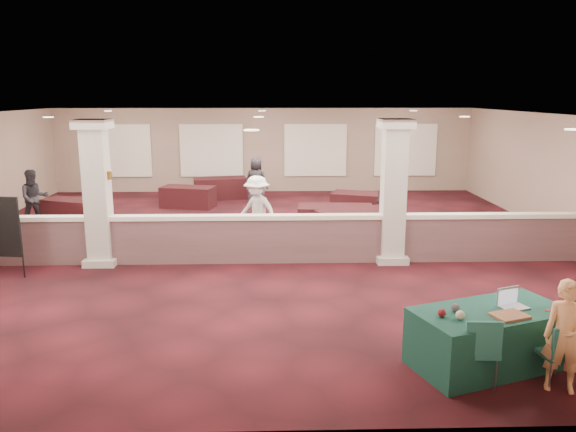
{
  "coord_description": "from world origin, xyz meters",
  "views": [
    {
      "loc": [
        0.31,
        -13.68,
        3.73
      ],
      "look_at": [
        0.65,
        -2.0,
        1.18
      ],
      "focal_mm": 35.0,
      "sensor_mm": 36.0,
      "label": 1
    }
  ],
  "objects_px": {
    "near_table": "(489,338)",
    "far_table_front_left": "(70,210)",
    "attendee_d": "(256,181)",
    "woman": "(565,336)",
    "far_table_back_right": "(362,205)",
    "far_table_back_left": "(188,197)",
    "attendee_b": "(257,211)",
    "far_table_front_right": "(357,226)",
    "attendee_a": "(34,198)",
    "attendee_c": "(386,200)",
    "conf_chair_side": "(480,346)",
    "far_table_front_center": "(335,221)",
    "far_table_back_center": "(220,188)",
    "conf_chair_main": "(560,349)"
  },
  "relations": [
    {
      "from": "near_table",
      "to": "far_table_front_left",
      "type": "height_order",
      "value": "near_table"
    },
    {
      "from": "far_table_front_left",
      "to": "attendee_d",
      "type": "distance_m",
      "value": 6.06
    },
    {
      "from": "attendee_d",
      "to": "woman",
      "type": "bearing_deg",
      "value": 124.55
    },
    {
      "from": "far_table_front_left",
      "to": "far_table_back_right",
      "type": "bearing_deg",
      "value": 1.82
    },
    {
      "from": "near_table",
      "to": "far_table_back_left",
      "type": "height_order",
      "value": "near_table"
    },
    {
      "from": "far_table_back_right",
      "to": "attendee_b",
      "type": "bearing_deg",
      "value": -134.61
    },
    {
      "from": "far_table_front_right",
      "to": "attendee_a",
      "type": "distance_m",
      "value": 9.23
    },
    {
      "from": "far_table_back_right",
      "to": "attendee_a",
      "type": "relative_size",
      "value": 1.14
    },
    {
      "from": "far_table_front_right",
      "to": "attendee_b",
      "type": "distance_m",
      "value": 2.62
    },
    {
      "from": "attendee_c",
      "to": "attendee_d",
      "type": "xyz_separation_m",
      "value": [
        -3.69,
        3.93,
        -0.04
      ]
    },
    {
      "from": "conf_chair_side",
      "to": "attendee_d",
      "type": "distance_m",
      "value": 12.92
    },
    {
      "from": "far_table_back_left",
      "to": "far_table_back_right",
      "type": "xyz_separation_m",
      "value": [
        5.59,
        -1.69,
        0.03
      ]
    },
    {
      "from": "far_table_back_left",
      "to": "attendee_a",
      "type": "height_order",
      "value": "attendee_a"
    },
    {
      "from": "attendee_a",
      "to": "woman",
      "type": "bearing_deg",
      "value": -72.27
    },
    {
      "from": "far_table_back_left",
      "to": "attendee_b",
      "type": "xyz_separation_m",
      "value": [
        2.44,
        -4.89,
        0.53
      ]
    },
    {
      "from": "far_table_front_center",
      "to": "far_table_back_center",
      "type": "height_order",
      "value": "far_table_front_center"
    },
    {
      "from": "near_table",
      "to": "attendee_d",
      "type": "xyz_separation_m",
      "value": [
        -3.55,
        11.93,
        0.4
      ]
    },
    {
      "from": "conf_chair_side",
      "to": "far_table_front_right",
      "type": "bearing_deg",
      "value": 96.47
    },
    {
      "from": "far_table_front_left",
      "to": "attendee_a",
      "type": "bearing_deg",
      "value": -141.95
    },
    {
      "from": "far_table_front_right",
      "to": "far_table_back_left",
      "type": "bearing_deg",
      "value": 137.43
    },
    {
      "from": "woman",
      "to": "attendee_c",
      "type": "xyz_separation_m",
      "value": [
        -0.54,
        8.7,
        0.11
      ]
    },
    {
      "from": "conf_chair_side",
      "to": "far_table_front_left",
      "type": "xyz_separation_m",
      "value": [
        -8.68,
        10.01,
        -0.23
      ]
    },
    {
      "from": "conf_chair_main",
      "to": "far_table_front_left",
      "type": "bearing_deg",
      "value": 124.8
    },
    {
      "from": "attendee_c",
      "to": "conf_chair_side",
      "type": "bearing_deg",
      "value": -146.93
    },
    {
      "from": "far_table_front_center",
      "to": "far_table_back_right",
      "type": "distance_m",
      "value": 2.52
    },
    {
      "from": "far_table_back_center",
      "to": "attendee_b",
      "type": "height_order",
      "value": "attendee_b"
    },
    {
      "from": "far_table_front_right",
      "to": "far_table_back_right",
      "type": "relative_size",
      "value": 1.07
    },
    {
      "from": "attendee_d",
      "to": "far_table_front_center",
      "type": "bearing_deg",
      "value": 132.35
    },
    {
      "from": "woman",
      "to": "far_table_front_left",
      "type": "height_order",
      "value": "woman"
    },
    {
      "from": "woman",
      "to": "far_table_front_center",
      "type": "height_order",
      "value": "woman"
    },
    {
      "from": "woman",
      "to": "attendee_a",
      "type": "xyz_separation_m",
      "value": [
        -10.5,
        9.51,
        0.08
      ]
    },
    {
      "from": "conf_chair_side",
      "to": "far_table_back_right",
      "type": "bearing_deg",
      "value": 92.17
    },
    {
      "from": "far_table_front_right",
      "to": "far_table_back_center",
      "type": "height_order",
      "value": "far_table_front_right"
    },
    {
      "from": "far_table_front_left",
      "to": "attendee_a",
      "type": "relative_size",
      "value": 1.0
    },
    {
      "from": "conf_chair_side",
      "to": "woman",
      "type": "xyz_separation_m",
      "value": [
        1.04,
        -0.11,
        0.17
      ]
    },
    {
      "from": "attendee_c",
      "to": "attendee_d",
      "type": "relative_size",
      "value": 1.05
    },
    {
      "from": "far_table_back_center",
      "to": "far_table_back_right",
      "type": "relative_size",
      "value": 1.01
    },
    {
      "from": "attendee_d",
      "to": "far_table_back_left",
      "type": "bearing_deg",
      "value": 29.4
    },
    {
      "from": "far_table_back_right",
      "to": "attendee_b",
      "type": "height_order",
      "value": "attendee_b"
    },
    {
      "from": "far_table_front_right",
      "to": "far_table_back_left",
      "type": "xyz_separation_m",
      "value": [
        -5.0,
        4.59,
        -0.05
      ]
    },
    {
      "from": "near_table",
      "to": "far_table_back_right",
      "type": "distance_m",
      "value": 9.7
    },
    {
      "from": "attendee_c",
      "to": "attendee_a",
      "type": "bearing_deg",
      "value": 121.79
    },
    {
      "from": "far_table_front_center",
      "to": "far_table_back_right",
      "type": "relative_size",
      "value": 1.07
    },
    {
      "from": "conf_chair_side",
      "to": "attendee_d",
      "type": "relative_size",
      "value": 0.59
    },
    {
      "from": "attendee_a",
      "to": "attendee_b",
      "type": "bearing_deg",
      "value": -49.85
    },
    {
      "from": "conf_chair_main",
      "to": "attendee_b",
      "type": "xyz_separation_m",
      "value": [
        -4.08,
        7.08,
        0.38
      ]
    },
    {
      "from": "near_table",
      "to": "woman",
      "type": "distance_m",
      "value": 1.03
    },
    {
      "from": "woman",
      "to": "attendee_d",
      "type": "height_order",
      "value": "attendee_d"
    },
    {
      "from": "attendee_b",
      "to": "woman",
      "type": "bearing_deg",
      "value": -26.34
    },
    {
      "from": "conf_chair_main",
      "to": "attendee_b",
      "type": "relative_size",
      "value": 0.48
    }
  ]
}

